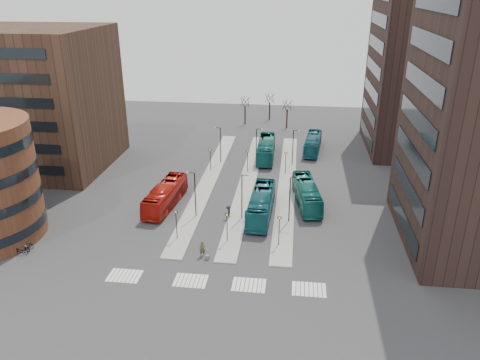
# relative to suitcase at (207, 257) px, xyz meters

# --- Properties ---
(ground) EXTENTS (160.00, 160.00, 0.00)m
(ground) POSITION_rel_suitcase_xyz_m (0.05, -8.14, -0.25)
(ground) COLOR #2E2E30
(ground) RESTS_ON ground
(island_left) EXTENTS (2.50, 45.00, 0.15)m
(island_left) POSITION_rel_suitcase_xyz_m (-3.95, 21.86, -0.18)
(island_left) COLOR gray
(island_left) RESTS_ON ground
(island_mid) EXTENTS (2.50, 45.00, 0.15)m
(island_mid) POSITION_rel_suitcase_xyz_m (2.05, 21.86, -0.18)
(island_mid) COLOR gray
(island_mid) RESTS_ON ground
(island_right) EXTENTS (2.50, 45.00, 0.15)m
(island_right) POSITION_rel_suitcase_xyz_m (8.05, 21.86, -0.18)
(island_right) COLOR gray
(island_right) RESTS_ON ground
(suitcase) EXTENTS (0.49, 0.44, 0.51)m
(suitcase) POSITION_rel_suitcase_xyz_m (0.00, 0.00, 0.00)
(suitcase) COLOR navy
(suitcase) RESTS_ON ground
(red_bus) EXTENTS (3.70, 11.44, 3.13)m
(red_bus) POSITION_rel_suitcase_xyz_m (-8.10, 12.57, 1.31)
(red_bus) COLOR #AD150D
(red_bus) RESTS_ON ground
(teal_bus_a) EXTENTS (3.06, 11.68, 3.23)m
(teal_bus_a) POSITION_rel_suitcase_xyz_m (5.02, 11.31, 1.36)
(teal_bus_a) COLOR #12535C
(teal_bus_a) RESTS_ON ground
(teal_bus_b) EXTENTS (2.96, 11.74, 3.26)m
(teal_bus_b) POSITION_rel_suitcase_xyz_m (4.06, 33.26, 1.38)
(teal_bus_b) COLOR #135F5B
(teal_bus_b) RESTS_ON ground
(teal_bus_c) EXTENTS (4.27, 11.38, 3.09)m
(teal_bus_c) POSITION_rel_suitcase_xyz_m (10.88, 15.51, 1.29)
(teal_bus_c) COLOR #135F5A
(teal_bus_c) RESTS_ON ground
(teal_bus_d) EXTENTS (3.54, 10.74, 2.94)m
(teal_bus_d) POSITION_rel_suitcase_xyz_m (12.16, 37.70, 1.21)
(teal_bus_d) COLOR #145965
(teal_bus_d) RESTS_ON ground
(traveller) EXTENTS (0.78, 0.65, 1.84)m
(traveller) POSITION_rel_suitcase_xyz_m (-0.65, 0.62, 0.67)
(traveller) COLOR #454529
(traveller) RESTS_ON ground
(commuter_a) EXTENTS (1.02, 0.92, 1.70)m
(commuter_a) POSITION_rel_suitcase_xyz_m (-7.95, 11.17, 0.60)
(commuter_a) COLOR black
(commuter_a) RESTS_ON ground
(commuter_b) EXTENTS (0.55, 0.98, 1.57)m
(commuter_b) POSITION_rel_suitcase_xyz_m (3.22, 9.30, 0.53)
(commuter_b) COLOR black
(commuter_b) RESTS_ON ground
(commuter_c) EXTENTS (0.72, 1.16, 1.74)m
(commuter_c) POSITION_rel_suitcase_xyz_m (0.90, 9.98, 0.62)
(commuter_c) COLOR black
(commuter_c) RESTS_ON ground
(bicycle_near) EXTENTS (1.85, 0.65, 0.97)m
(bicycle_near) POSITION_rel_suitcase_xyz_m (-20.95, -1.58, 0.23)
(bicycle_near) COLOR gray
(bicycle_near) RESTS_ON ground
(bicycle_mid) EXTENTS (1.81, 0.79, 1.05)m
(bicycle_mid) POSITION_rel_suitcase_xyz_m (-20.95, -0.89, 0.27)
(bicycle_mid) COLOR gray
(bicycle_mid) RESTS_ON ground
(bicycle_far) EXTENTS (1.73, 0.94, 0.86)m
(bicycle_far) POSITION_rel_suitcase_xyz_m (-20.95, -0.05, 0.18)
(bicycle_far) COLOR gray
(bicycle_far) RESTS_ON ground
(crosswalk_stripes) EXTENTS (22.35, 2.40, 0.01)m
(crosswalk_stripes) POSITION_rel_suitcase_xyz_m (1.80, -4.14, -0.25)
(crosswalk_stripes) COLOR silver
(crosswalk_stripes) RESTS_ON ground
(office_block) EXTENTS (25.00, 20.12, 22.00)m
(office_block) POSITION_rel_suitcase_xyz_m (-33.95, 25.84, 10.75)
(office_block) COLOR #422B1E
(office_block) RESTS_ON ground
(tower_far) EXTENTS (20.12, 20.00, 30.00)m
(tower_far) POSITION_rel_suitcase_xyz_m (32.03, 41.86, 14.75)
(tower_far) COLOR black
(tower_far) RESTS_ON ground
(sign_poles) EXTENTS (12.45, 22.12, 3.65)m
(sign_poles) POSITION_rel_suitcase_xyz_m (1.65, 14.85, 2.15)
(sign_poles) COLOR black
(sign_poles) RESTS_ON ground
(lamp_posts) EXTENTS (14.04, 20.24, 6.12)m
(lamp_posts) POSITION_rel_suitcase_xyz_m (2.69, 19.86, 3.33)
(lamp_posts) COLOR black
(lamp_posts) RESTS_ON ground
(bare_trees) EXTENTS (10.97, 8.14, 5.90)m
(bare_trees) POSITION_rel_suitcase_xyz_m (2.72, 54.52, 2.47)
(bare_trees) COLOR black
(bare_trees) RESTS_ON ground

